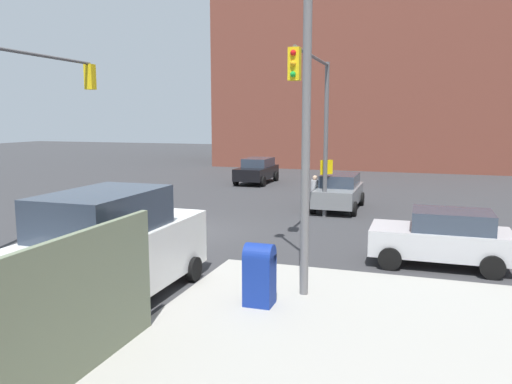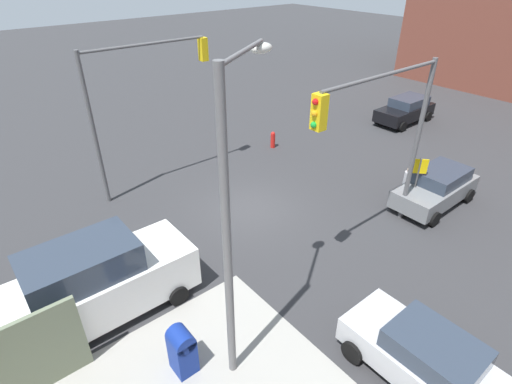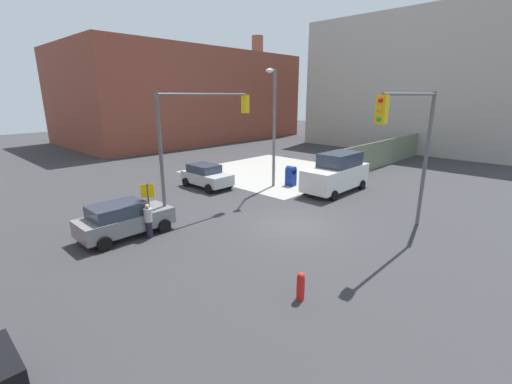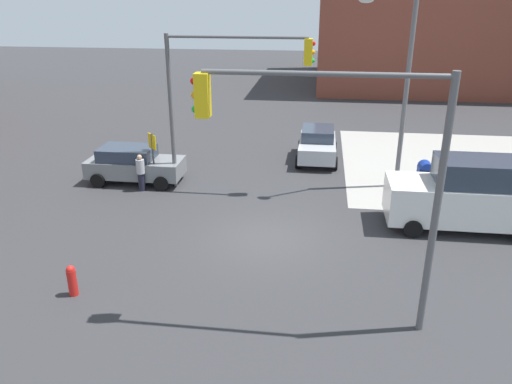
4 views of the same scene
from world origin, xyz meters
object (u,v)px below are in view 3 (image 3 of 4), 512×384
pedestrian_crossing (148,220)px  coupe_silver (206,176)px  traffic_signal_se_corner (412,136)px  street_lamp_corner (274,120)px  smokestack (257,87)px  fire_hydrant (301,286)px  traffic_signal_nw_corner (199,129)px  mailbox_blue (291,175)px  sedan_gray (124,219)px  van_white_delivery (337,173)px

pedestrian_crossing → coupe_silver: bearing=-93.6°
traffic_signal_se_corner → street_lamp_corner: street_lamp_corner is taller
smokestack → fire_hydrant: bearing=-134.8°
fire_hydrant → coupe_silver: coupe_silver is taller
smokestack → coupe_silver: smokestack is taller
traffic_signal_nw_corner → mailbox_blue: traffic_signal_nw_corner is taller
street_lamp_corner → pedestrian_crossing: (-10.69, -1.80, -3.86)m
coupe_silver → smokestack: bearing=37.5°
traffic_signal_nw_corner → mailbox_blue: bearing=3.4°
mailbox_blue → coupe_silver: bearing=138.5°
street_lamp_corner → sedan_gray: size_ratio=1.90×
van_white_delivery → pedestrian_crossing: 13.03m
mailbox_blue → van_white_delivery: bearing=-74.8°
smokestack → traffic_signal_nw_corner: (-31.17, -25.50, -2.97)m
coupe_silver → pedestrian_crossing: 9.09m
smokestack → traffic_signal_nw_corner: 40.38m
smokestack → traffic_signal_se_corner: bearing=-127.7°
mailbox_blue → traffic_signal_se_corner: bearing=-112.5°
traffic_signal_se_corner → street_lamp_corner: bearing=75.5°
traffic_signal_se_corner → sedan_gray: (-8.76, 9.30, -3.81)m
street_lamp_corner → coupe_silver: (-3.25, 3.43, -3.86)m
smokestack → traffic_signal_se_corner: size_ratio=2.35×
street_lamp_corner → coupe_silver: 6.10m
fire_hydrant → sedan_gray: (-1.49, 9.00, 0.36)m
fire_hydrant → smokestack: bearing=45.2°
street_lamp_corner → fire_hydrant: bearing=-135.3°
mailbox_blue → sedan_gray: sedan_gray is taller
sedan_gray → street_lamp_corner: bearing=4.0°
street_lamp_corner → mailbox_blue: 4.19m
coupe_silver → traffic_signal_se_corner: bearing=-87.3°
mailbox_blue → street_lamp_corner: bearing=155.4°
traffic_signal_se_corner → van_white_delivery: traffic_signal_se_corner is taller
traffic_signal_nw_corner → sedan_gray: size_ratio=1.54×
traffic_signal_se_corner → pedestrian_crossing: size_ratio=4.01×
smokestack → van_white_delivery: 36.27m
coupe_silver → van_white_delivery: 9.05m
fire_hydrant → street_lamp_corner: bearing=44.7°
fire_hydrant → pedestrian_crossing: bearing=95.7°
smokestack → pedestrian_crossing: bearing=-143.0°
smokestack → coupe_silver: 35.12m
street_lamp_corner → fire_hydrant: (-9.89, -9.80, -4.22)m
traffic_signal_nw_corner → fire_hydrant: 10.05m
sedan_gray → pedestrian_crossing: size_ratio=2.60×
street_lamp_corner → mailbox_blue: (1.31, -0.60, -3.94)m
fire_hydrant → pedestrian_crossing: size_ratio=0.58×
mailbox_blue → van_white_delivery: size_ratio=0.26×
traffic_signal_nw_corner → fire_hydrant: size_ratio=6.91×
traffic_signal_se_corner → van_white_delivery: bearing=52.7°
van_white_delivery → traffic_signal_nw_corner: bearing=163.7°
sedan_gray → pedestrian_crossing: pedestrian_crossing is taller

